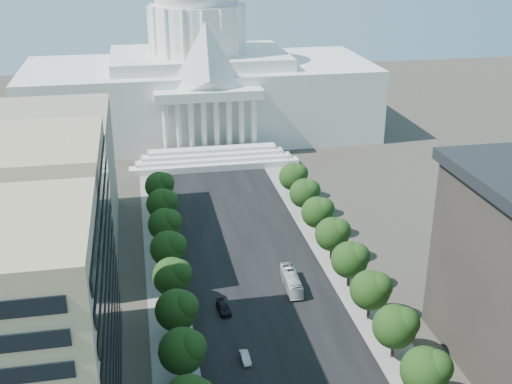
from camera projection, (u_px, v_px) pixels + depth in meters
road_asphalt at (247, 254)px, 145.93m from camera, size 30.00×260.00×0.01m
sidewalk_left at (163, 261)px, 142.64m from camera, size 8.00×260.00×0.02m
sidewalk_right at (327, 246)px, 149.22m from camera, size 8.00×260.00×0.02m
capitol at (200, 78)px, 224.46m from camera, size 120.00×56.00×73.00m
office_block_left_far at (24, 191)px, 140.98m from camera, size 38.00×52.00×30.00m
tree_l_d at (184, 350)px, 102.10m from camera, size 7.79×7.60×9.97m
tree_l_e at (178, 309)px, 112.99m from camera, size 7.79×7.60×9.97m
tree_l_f at (173, 276)px, 123.89m from camera, size 7.79×7.60×9.97m
tree_l_g at (169, 247)px, 134.79m from camera, size 7.79×7.60×9.97m
tree_l_h at (166, 224)px, 145.68m from camera, size 7.79×7.60×9.97m
tree_l_i at (163, 203)px, 156.58m from camera, size 7.79×7.60×9.97m
tree_l_j at (161, 185)px, 167.47m from camera, size 7.79×7.60×9.97m
tree_r_c at (428, 370)px, 97.43m from camera, size 7.79×7.60×9.97m
tree_r_d at (397, 326)px, 108.33m from camera, size 7.79×7.60×9.97m
tree_r_e at (372, 289)px, 119.23m from camera, size 7.79×7.60×9.97m
tree_r_f at (351, 259)px, 130.12m from camera, size 7.79×7.60×9.97m
tree_r_g at (334, 233)px, 141.02m from camera, size 7.79×7.60×9.97m
tree_r_h at (319, 211)px, 151.91m from camera, size 7.79×7.60×9.97m
tree_r_i at (306, 192)px, 162.81m from camera, size 7.79×7.60×9.97m
tree_r_j at (294, 176)px, 173.71m from camera, size 7.79×7.60×9.97m
streetlight_b at (439, 376)px, 97.21m from camera, size 2.61×0.44×9.00m
streetlight_c at (379, 291)px, 119.91m from camera, size 2.61×0.44×9.00m
streetlight_d at (339, 233)px, 142.61m from camera, size 2.61×0.44×9.00m
streetlight_e at (309, 191)px, 165.31m from camera, size 2.61×0.44×9.00m
streetlight_f at (287, 159)px, 188.01m from camera, size 2.61×0.44×9.00m
car_silver at (245, 358)px, 109.54m from camera, size 1.64×4.14×1.34m
car_dark_b at (224, 308)px, 123.60m from camera, size 2.80×5.58×1.56m
city_bus at (291, 281)px, 131.59m from camera, size 3.17×11.57×3.19m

